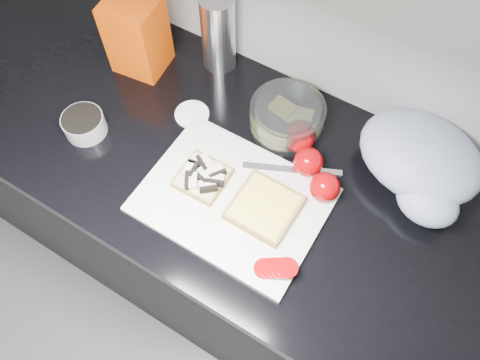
% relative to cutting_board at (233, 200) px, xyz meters
% --- Properties ---
extents(base_cabinet, '(3.50, 0.60, 0.86)m').
position_rel_cutting_board_xyz_m(base_cabinet, '(-0.06, 0.09, -0.48)').
color(base_cabinet, black).
rests_on(base_cabinet, ground).
extents(countertop, '(3.50, 0.64, 0.04)m').
position_rel_cutting_board_xyz_m(countertop, '(-0.06, 0.09, -0.03)').
color(countertop, black).
rests_on(countertop, base_cabinet).
extents(cutting_board, '(0.40, 0.30, 0.01)m').
position_rel_cutting_board_xyz_m(cutting_board, '(0.00, 0.00, 0.00)').
color(cutting_board, white).
rests_on(cutting_board, countertop).
extents(bread_left, '(0.11, 0.11, 0.03)m').
position_rel_cutting_board_xyz_m(bread_left, '(-0.08, 0.01, 0.02)').
color(bread_left, beige).
rests_on(bread_left, cutting_board).
extents(bread_right, '(0.14, 0.14, 0.02)m').
position_rel_cutting_board_xyz_m(bread_right, '(0.07, 0.01, 0.02)').
color(bread_right, beige).
rests_on(bread_right, cutting_board).
extents(tomato_slices, '(0.10, 0.08, 0.02)m').
position_rel_cutting_board_xyz_m(tomato_slices, '(0.16, -0.09, 0.02)').
color(tomato_slices, '#9A0307').
rests_on(tomato_slices, cutting_board).
extents(knife, '(0.21, 0.11, 0.01)m').
position_rel_cutting_board_xyz_m(knife, '(0.10, 0.15, 0.01)').
color(knife, silver).
rests_on(knife, cutting_board).
extents(seed_tub, '(0.10, 0.10, 0.05)m').
position_rel_cutting_board_xyz_m(seed_tub, '(-0.41, -0.02, 0.02)').
color(seed_tub, '#929797').
rests_on(seed_tub, countertop).
extents(tub_lid, '(0.11, 0.11, 0.01)m').
position_rel_cutting_board_xyz_m(tub_lid, '(-0.22, 0.15, -0.00)').
color(tub_lid, white).
rests_on(tub_lid, countertop).
extents(glass_bowl, '(0.18, 0.18, 0.07)m').
position_rel_cutting_board_xyz_m(glass_bowl, '(0.00, 0.24, 0.03)').
color(glass_bowl, silver).
rests_on(glass_bowl, countertop).
extents(bread_bag, '(0.14, 0.13, 0.20)m').
position_rel_cutting_board_xyz_m(bread_bag, '(-0.42, 0.23, 0.09)').
color(bread_bag, red).
rests_on(bread_bag, countertop).
extents(steel_canister, '(0.09, 0.09, 0.21)m').
position_rel_cutting_board_xyz_m(steel_canister, '(-0.25, 0.34, 0.10)').
color(steel_canister, silver).
rests_on(steel_canister, countertop).
extents(grocery_bag, '(0.31, 0.29, 0.12)m').
position_rel_cutting_board_xyz_m(grocery_bag, '(0.32, 0.27, 0.05)').
color(grocery_bag, silver).
rests_on(grocery_bag, countertop).
extents(whole_tomatoes, '(0.18, 0.16, 0.07)m').
position_rel_cutting_board_xyz_m(whole_tomatoes, '(0.11, 0.16, 0.03)').
color(whole_tomatoes, '#9A0307').
rests_on(whole_tomatoes, countertop).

